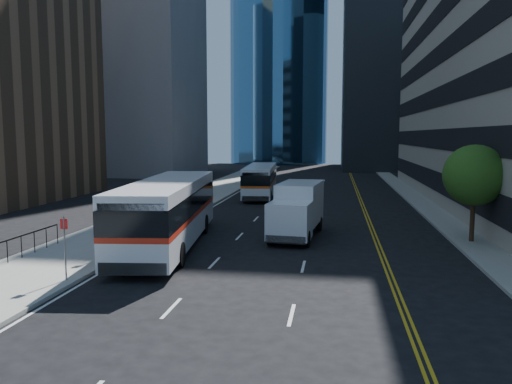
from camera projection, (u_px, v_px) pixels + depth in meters
ground at (288, 279)px, 19.95m from camera, size 160.00×160.00×0.00m
sidewalk_west at (200, 197)px, 46.10m from camera, size 5.00×90.00×0.15m
sidewalk_east at (419, 201)px, 43.08m from camera, size 2.00×90.00×0.15m
midrise_west at (132, 55)px, 73.34m from camera, size 18.00×18.00×35.00m
street_tree at (474, 175)px, 25.99m from camera, size 3.20×3.20×5.10m
bus_front at (169, 211)px, 25.55m from camera, size 4.43×13.55×3.43m
bus_rear at (260, 180)px, 46.52m from camera, size 3.26×11.41×2.91m
box_truck at (297, 209)px, 28.02m from camera, size 2.82×6.50×3.02m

